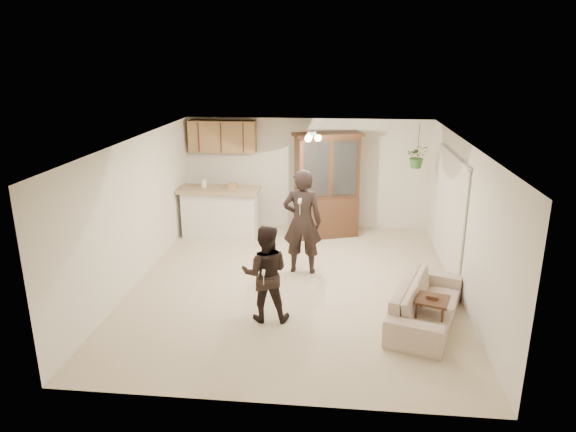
# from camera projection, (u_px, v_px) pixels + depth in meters

# --- Properties ---
(floor) EXTENTS (6.50, 6.50, 0.00)m
(floor) POSITION_uv_depth(u_px,v_px,m) (294.00, 284.00, 8.97)
(floor) COLOR beige
(floor) RESTS_ON ground
(ceiling) EXTENTS (5.50, 6.50, 0.02)m
(ceiling) POSITION_uv_depth(u_px,v_px,m) (295.00, 142.00, 8.23)
(ceiling) COLOR silver
(ceiling) RESTS_ON wall_back
(wall_back) EXTENTS (5.50, 0.02, 2.50)m
(wall_back) POSITION_uv_depth(u_px,v_px,m) (308.00, 174.00, 11.69)
(wall_back) COLOR silver
(wall_back) RESTS_ON ground
(wall_front) EXTENTS (5.50, 0.02, 2.50)m
(wall_front) POSITION_uv_depth(u_px,v_px,m) (268.00, 305.00, 5.52)
(wall_front) COLOR silver
(wall_front) RESTS_ON ground
(wall_left) EXTENTS (0.02, 6.50, 2.50)m
(wall_left) POSITION_uv_depth(u_px,v_px,m) (137.00, 211.00, 8.87)
(wall_left) COLOR silver
(wall_left) RESTS_ON ground
(wall_right) EXTENTS (0.02, 6.50, 2.50)m
(wall_right) POSITION_uv_depth(u_px,v_px,m) (463.00, 221.00, 8.33)
(wall_right) COLOR silver
(wall_right) RESTS_ON ground
(breakfast_bar) EXTENTS (1.60, 0.55, 1.00)m
(breakfast_bar) POSITION_uv_depth(u_px,v_px,m) (220.00, 214.00, 11.24)
(breakfast_bar) COLOR silver
(breakfast_bar) RESTS_ON floor
(bar_top) EXTENTS (1.75, 0.70, 0.08)m
(bar_top) POSITION_uv_depth(u_px,v_px,m) (219.00, 190.00, 11.07)
(bar_top) COLOR tan
(bar_top) RESTS_ON breakfast_bar
(upper_cabinets) EXTENTS (1.50, 0.34, 0.70)m
(upper_cabinets) POSITION_uv_depth(u_px,v_px,m) (223.00, 136.00, 11.45)
(upper_cabinets) COLOR #996F42
(upper_cabinets) RESTS_ON wall_back
(vertical_blinds) EXTENTS (0.06, 2.30, 2.10)m
(vertical_blinds) POSITION_uv_depth(u_px,v_px,m) (449.00, 214.00, 9.24)
(vertical_blinds) COLOR silver
(vertical_blinds) RESTS_ON wall_right
(ceiling_fixture) EXTENTS (0.36, 0.36, 0.20)m
(ceiling_fixture) POSITION_uv_depth(u_px,v_px,m) (312.00, 137.00, 9.38)
(ceiling_fixture) COLOR #FFEFBF
(ceiling_fixture) RESTS_ON ceiling
(hanging_plant) EXTENTS (0.43, 0.37, 0.48)m
(hanging_plant) POSITION_uv_depth(u_px,v_px,m) (417.00, 157.00, 10.48)
(hanging_plant) COLOR #306126
(hanging_plant) RESTS_ON ceiling
(plant_cord) EXTENTS (0.01, 0.01, 0.65)m
(plant_cord) POSITION_uv_depth(u_px,v_px,m) (419.00, 141.00, 10.38)
(plant_cord) COLOR black
(plant_cord) RESTS_ON ceiling
(sofa) EXTENTS (1.29, 2.01, 0.73)m
(sofa) POSITION_uv_depth(u_px,v_px,m) (427.00, 299.00, 7.61)
(sofa) COLOR beige
(sofa) RESTS_ON floor
(adult) EXTENTS (0.67, 0.45, 1.80)m
(adult) POSITION_uv_depth(u_px,v_px,m) (302.00, 225.00, 9.24)
(adult) COLOR black
(adult) RESTS_ON floor
(child) EXTENTS (0.69, 0.56, 1.35)m
(child) POSITION_uv_depth(u_px,v_px,m) (265.00, 278.00, 7.60)
(child) COLOR black
(child) RESTS_ON floor
(china_hutch) EXTENTS (1.54, 0.99, 2.27)m
(china_hutch) POSITION_uv_depth(u_px,v_px,m) (327.00, 186.00, 11.08)
(china_hutch) COLOR #3B2215
(china_hutch) RESTS_ON floor
(side_table) EXTENTS (0.57, 0.57, 0.55)m
(side_table) POSITION_uv_depth(u_px,v_px,m) (431.00, 313.00, 7.41)
(side_table) COLOR #3B2215
(side_table) RESTS_ON floor
(chair_bar) EXTENTS (0.48, 0.48, 1.01)m
(chair_bar) POSITION_uv_depth(u_px,v_px,m) (230.00, 217.00, 11.73)
(chair_bar) COLOR #3B2215
(chair_bar) RESTS_ON floor
(chair_hutch_left) EXTENTS (0.68, 0.68, 1.10)m
(chair_hutch_left) POSITION_uv_depth(u_px,v_px,m) (327.00, 219.00, 11.55)
(chair_hutch_left) COLOR #3B2215
(chair_hutch_left) RESTS_ON floor
(chair_hutch_right) EXTENTS (0.55, 0.55, 1.03)m
(chair_hutch_right) POSITION_uv_depth(u_px,v_px,m) (323.00, 218.00, 11.64)
(chair_hutch_right) COLOR #3B2215
(chair_hutch_right) RESTS_ON floor
(controller_adult) EXTENTS (0.06, 0.17, 0.05)m
(controller_adult) POSITION_uv_depth(u_px,v_px,m) (300.00, 201.00, 8.64)
(controller_adult) COLOR white
(controller_adult) RESTS_ON adult
(controller_child) EXTENTS (0.05, 0.13, 0.04)m
(controller_child) POSITION_uv_depth(u_px,v_px,m) (264.00, 272.00, 7.20)
(controller_child) COLOR white
(controller_child) RESTS_ON child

